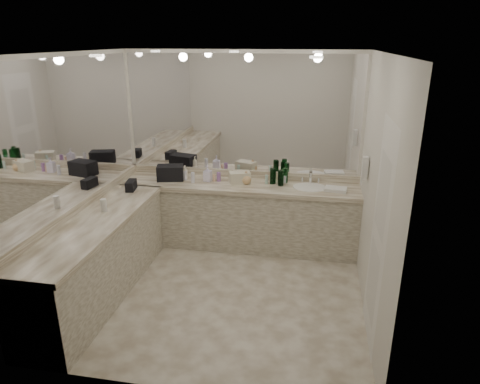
% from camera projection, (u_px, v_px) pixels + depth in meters
% --- Properties ---
extents(floor, '(3.20, 3.20, 0.00)m').
position_uv_depth(floor, '(219.00, 290.00, 4.91)').
color(floor, beige).
rests_on(floor, ground).
extents(ceiling, '(3.20, 3.20, 0.00)m').
position_uv_depth(ceiling, '(215.00, 53.00, 4.03)').
color(ceiling, white).
rests_on(ceiling, floor).
extents(wall_back, '(3.20, 0.02, 2.60)m').
position_uv_depth(wall_back, '(242.00, 149.00, 5.86)').
color(wall_back, silver).
rests_on(wall_back, floor).
extents(wall_left, '(0.02, 3.00, 2.60)m').
position_uv_depth(wall_left, '(77.00, 175.00, 4.73)').
color(wall_left, silver).
rests_on(wall_left, floor).
extents(wall_right, '(0.02, 3.00, 2.60)m').
position_uv_depth(wall_right, '(376.00, 192.00, 4.20)').
color(wall_right, silver).
rests_on(wall_right, floor).
extents(vanity_back_base, '(3.20, 0.60, 0.84)m').
position_uv_depth(vanity_back_base, '(238.00, 217.00, 5.88)').
color(vanity_back_base, beige).
rests_on(vanity_back_base, floor).
extents(vanity_back_top, '(3.20, 0.64, 0.06)m').
position_uv_depth(vanity_back_top, '(238.00, 186.00, 5.71)').
color(vanity_back_top, beige).
rests_on(vanity_back_top, vanity_back_base).
extents(vanity_left_base, '(0.60, 2.40, 0.84)m').
position_uv_depth(vanity_left_base, '(98.00, 261.00, 4.70)').
color(vanity_left_base, beige).
rests_on(vanity_left_base, floor).
extents(vanity_left_top, '(0.64, 2.42, 0.06)m').
position_uv_depth(vanity_left_top, '(94.00, 223.00, 4.55)').
color(vanity_left_top, beige).
rests_on(vanity_left_top, vanity_left_base).
extents(backsplash_back, '(3.20, 0.04, 0.10)m').
position_uv_depth(backsplash_back, '(242.00, 174.00, 5.96)').
color(backsplash_back, beige).
rests_on(backsplash_back, vanity_back_top).
extents(backsplash_left, '(0.04, 3.00, 0.10)m').
position_uv_depth(backsplash_left, '(82.00, 205.00, 4.85)').
color(backsplash_left, beige).
rests_on(backsplash_left, vanity_left_top).
extents(mirror_back, '(3.12, 0.01, 1.55)m').
position_uv_depth(mirror_back, '(242.00, 114.00, 5.68)').
color(mirror_back, white).
rests_on(mirror_back, wall_back).
extents(mirror_left, '(0.01, 2.92, 1.55)m').
position_uv_depth(mirror_left, '(72.00, 133.00, 4.57)').
color(mirror_left, white).
rests_on(mirror_left, wall_left).
extents(sink, '(0.44, 0.44, 0.03)m').
position_uv_depth(sink, '(310.00, 188.00, 5.56)').
color(sink, white).
rests_on(sink, vanity_back_top).
extents(faucet, '(0.24, 0.16, 0.14)m').
position_uv_depth(faucet, '(311.00, 178.00, 5.73)').
color(faucet, silver).
rests_on(faucet, vanity_back_top).
extents(wall_phone, '(0.06, 0.10, 0.24)m').
position_uv_depth(wall_phone, '(365.00, 167.00, 4.84)').
color(wall_phone, white).
rests_on(wall_phone, wall_right).
extents(door, '(0.02, 0.82, 2.10)m').
position_uv_depth(door, '(378.00, 237.00, 3.82)').
color(door, white).
rests_on(door, wall_right).
extents(black_toiletry_bag, '(0.40, 0.31, 0.20)m').
position_uv_depth(black_toiletry_bag, '(170.00, 173.00, 5.83)').
color(black_toiletry_bag, black).
rests_on(black_toiletry_bag, vanity_back_top).
extents(black_bag_spill, '(0.14, 0.24, 0.12)m').
position_uv_depth(black_bag_spill, '(131.00, 185.00, 5.45)').
color(black_bag_spill, black).
rests_on(black_bag_spill, vanity_left_top).
extents(cream_cosmetic_case, '(0.32, 0.26, 0.16)m').
position_uv_depth(cream_cosmetic_case, '(240.00, 177.00, 5.71)').
color(cream_cosmetic_case, beige).
rests_on(cream_cosmetic_case, vanity_back_top).
extents(hand_towel, '(0.29, 0.21, 0.04)m').
position_uv_depth(hand_towel, '(336.00, 189.00, 5.43)').
color(hand_towel, white).
rests_on(hand_towel, vanity_back_top).
extents(lotion_left, '(0.07, 0.07, 0.15)m').
position_uv_depth(lotion_left, '(104.00, 205.00, 4.76)').
color(lotion_left, white).
rests_on(lotion_left, vanity_left_top).
extents(soap_bottle_a, '(0.08, 0.08, 0.20)m').
position_uv_depth(soap_bottle_a, '(185.00, 173.00, 5.85)').
color(soap_bottle_a, white).
rests_on(soap_bottle_a, vanity_back_top).
extents(soap_bottle_b, '(0.11, 0.11, 0.22)m').
position_uv_depth(soap_bottle_b, '(208.00, 173.00, 5.77)').
color(soap_bottle_b, white).
rests_on(soap_bottle_b, vanity_back_top).
extents(soap_bottle_c, '(0.18, 0.18, 0.17)m').
position_uv_depth(soap_bottle_c, '(246.00, 178.00, 5.67)').
color(soap_bottle_c, tan).
rests_on(soap_bottle_c, vanity_back_top).
extents(green_bottle_0, '(0.07, 0.07, 0.20)m').
position_uv_depth(green_bottle_0, '(285.00, 175.00, 5.72)').
color(green_bottle_0, '#0B4616').
rests_on(green_bottle_0, vanity_back_top).
extents(green_bottle_1, '(0.07, 0.07, 0.18)m').
position_uv_depth(green_bottle_1, '(281.00, 177.00, 5.66)').
color(green_bottle_1, '#0B4616').
rests_on(green_bottle_1, vanity_back_top).
extents(green_bottle_2, '(0.07, 0.07, 0.20)m').
position_uv_depth(green_bottle_2, '(273.00, 176.00, 5.69)').
color(green_bottle_2, '#0B4616').
rests_on(green_bottle_2, vanity_back_top).
extents(green_bottle_3, '(0.07, 0.07, 0.21)m').
position_uv_depth(green_bottle_3, '(273.00, 176.00, 5.67)').
color(green_bottle_3, '#0B4616').
rests_on(green_bottle_3, vanity_back_top).
extents(green_bottle_4, '(0.07, 0.07, 0.21)m').
position_uv_depth(green_bottle_4, '(281.00, 178.00, 5.59)').
color(green_bottle_4, '#0B4616').
rests_on(green_bottle_4, vanity_back_top).
extents(amenity_bottle_0, '(0.05, 0.05, 0.14)m').
position_uv_depth(amenity_bottle_0, '(193.00, 178.00, 5.72)').
color(amenity_bottle_0, silver).
rests_on(amenity_bottle_0, vanity_back_top).
extents(amenity_bottle_1, '(0.04, 0.04, 0.10)m').
position_uv_depth(amenity_bottle_1, '(214.00, 178.00, 5.78)').
color(amenity_bottle_1, '#E0B28C').
rests_on(amenity_bottle_1, vanity_back_top).
extents(amenity_bottle_2, '(0.04, 0.04, 0.12)m').
position_uv_depth(amenity_bottle_2, '(266.00, 179.00, 5.69)').
color(amenity_bottle_2, silver).
rests_on(amenity_bottle_2, vanity_back_top).
extents(amenity_bottle_3, '(0.06, 0.06, 0.13)m').
position_uv_depth(amenity_bottle_3, '(185.00, 175.00, 5.84)').
color(amenity_bottle_3, silver).
rests_on(amenity_bottle_3, vanity_back_top).
extents(amenity_bottle_4, '(0.06, 0.06, 0.10)m').
position_uv_depth(amenity_bottle_4, '(284.00, 179.00, 5.73)').
color(amenity_bottle_4, silver).
rests_on(amenity_bottle_4, vanity_back_top).
extents(amenity_bottle_5, '(0.05, 0.05, 0.13)m').
position_uv_depth(amenity_bottle_5, '(219.00, 177.00, 5.79)').
color(amenity_bottle_5, '#9966B2').
rests_on(amenity_bottle_5, vanity_back_top).
extents(amenity_bottle_6, '(0.04, 0.04, 0.13)m').
position_uv_depth(amenity_bottle_6, '(234.00, 176.00, 5.82)').
color(amenity_bottle_6, silver).
rests_on(amenity_bottle_6, vanity_back_top).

